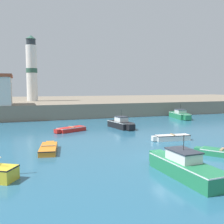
{
  "coord_description": "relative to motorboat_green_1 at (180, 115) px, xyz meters",
  "views": [
    {
      "loc": [
        -10.45,
        -16.29,
        5.33
      ],
      "look_at": [
        1.13,
        16.55,
        2.0
      ],
      "focal_mm": 42.0,
      "sensor_mm": 36.0,
      "label": 1
    }
  ],
  "objects": [
    {
      "name": "ground_plane",
      "position": [
        -15.21,
        -21.6,
        -0.6
      ],
      "size": [
        200.0,
        200.0,
        0.0
      ],
      "primitive_type": "plane",
      "color": "#28607F"
    },
    {
      "name": "quay_seawall",
      "position": [
        -15.21,
        24.35,
        0.64
      ],
      "size": [
        120.0,
        40.0,
        2.48
      ],
      "primitive_type": "cube",
      "color": "gray",
      "rests_on": "ground"
    },
    {
      "name": "motorboat_green_1",
      "position": [
        0.0,
        0.0,
        0.0
      ],
      "size": [
        2.82,
        6.3,
        2.46
      ],
      "color": "#237A4C",
      "rests_on": "ground"
    },
    {
      "name": "dinghy_green_2",
      "position": [
        -11.04,
        -21.84,
        -0.33
      ],
      "size": [
        2.98,
        3.46,
        0.56
      ],
      "color": "#237A4C",
      "rests_on": "ground"
    },
    {
      "name": "motorboat_black_3",
      "position": [
        -13.34,
        -6.52,
        -0.03
      ],
      "size": [
        2.32,
        5.09,
        2.44
      ],
      "color": "black",
      "rests_on": "ground"
    },
    {
      "name": "dinghy_red_4",
      "position": [
        -20.0,
        -6.93,
        -0.31
      ],
      "size": [
        4.06,
        2.66,
        0.6
      ],
      "color": "red",
      "rests_on": "ground"
    },
    {
      "name": "dinghy_orange_6",
      "position": [
        -23.55,
        -16.05,
        -0.34
      ],
      "size": [
        1.93,
        4.33,
        0.55
      ],
      "color": "orange",
      "rests_on": "ground"
    },
    {
      "name": "dinghy_white_7",
      "position": [
        -11.44,
        -15.53,
        -0.29
      ],
      "size": [
        4.13,
        1.4,
        0.64
      ],
      "color": "white",
      "rests_on": "ground"
    },
    {
      "name": "motorboat_green_9",
      "position": [
        -16.53,
        -24.95,
        0.01
      ],
      "size": [
        1.92,
        6.38,
        2.49
      ],
      "color": "#237A4C",
      "rests_on": "ground"
    },
    {
      "name": "mooring_buoy",
      "position": [
        -14.61,
        -21.57,
        -0.32
      ],
      "size": [
        0.56,
        0.56,
        0.56
      ],
      "primitive_type": "sphere",
      "color": "red",
      "rests_on": "ground"
    },
    {
      "name": "lighthouse",
      "position": [
        -23.21,
        18.0,
        8.3
      ],
      "size": [
        2.2,
        2.2,
        13.21
      ],
      "color": "silver",
      "rests_on": "quay_seawall"
    }
  ]
}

